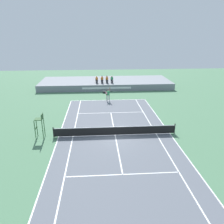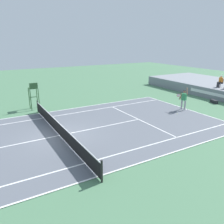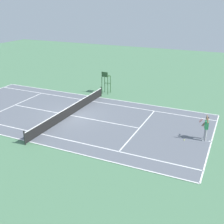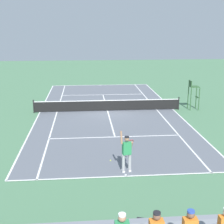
# 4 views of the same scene
# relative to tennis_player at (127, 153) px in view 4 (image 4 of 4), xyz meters

# --- Properties ---
(ground_plane) EXTENTS (80.00, 80.00, 0.00)m
(ground_plane) POSITION_rel_tennis_player_xyz_m (0.08, -11.38, -0.99)
(ground_plane) COLOR #4C7A56
(court) EXTENTS (11.08, 23.88, 0.03)m
(court) POSITION_rel_tennis_player_xyz_m (0.08, -11.38, -0.98)
(court) COLOR slate
(court) RESTS_ON ground
(net) EXTENTS (11.98, 0.10, 1.07)m
(net) POSITION_rel_tennis_player_xyz_m (0.08, -11.38, -0.47)
(net) COLOR black
(net) RESTS_ON ground
(tennis_player) EXTENTS (0.74, 0.74, 2.08)m
(tennis_player) POSITION_rel_tennis_player_xyz_m (0.00, 0.00, 0.00)
(tennis_player) COLOR #9E9EA3
(tennis_player) RESTS_ON ground
(tennis_ball) EXTENTS (0.07, 0.07, 0.07)m
(tennis_ball) POSITION_rel_tennis_player_xyz_m (0.67, -1.33, -0.96)
(tennis_ball) COLOR #D1E533
(tennis_ball) RESTS_ON ground
(umpire_chair) EXTENTS (0.77, 0.77, 2.44)m
(umpire_chair) POSITION_rel_tennis_player_xyz_m (-7.04, -11.38, 0.56)
(umpire_chair) COLOR #2D562D
(umpire_chair) RESTS_ON ground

